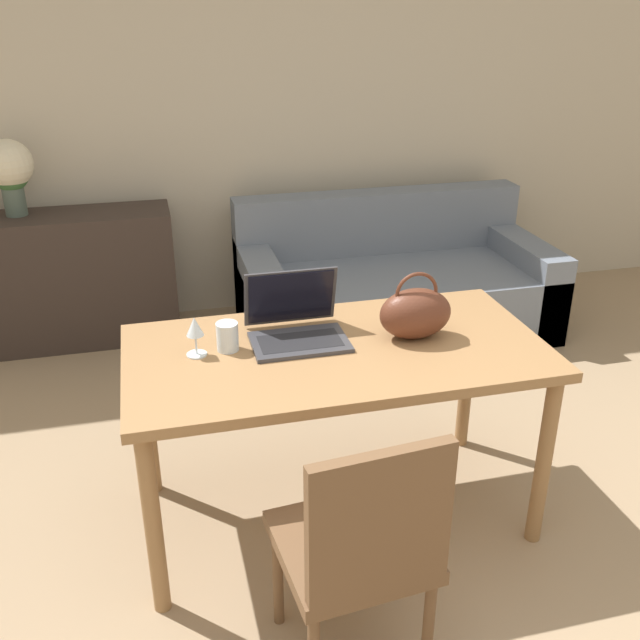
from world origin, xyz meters
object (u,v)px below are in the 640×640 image
object	(u,v)px
chair	(361,545)
couch	(392,287)
flower_vase	(9,170)
laptop	(295,320)
drinking_glass	(227,337)
handbag	(415,313)
wine_glass	(195,330)

from	to	relation	value
chair	couch	world-z (taller)	chair
couch	flower_vase	bearing A→B (deg)	170.97
laptop	drinking_glass	xyz separation A→B (m)	(-0.27, -0.05, -0.01)
laptop	flower_vase	world-z (taller)	flower_vase
drinking_glass	laptop	bearing A→B (deg)	11.02
handbag	flower_vase	distance (m)	2.62
chair	laptop	world-z (taller)	laptop
couch	flower_vase	xyz separation A→B (m)	(-2.20, 0.35, 0.80)
laptop	flower_vase	size ratio (longest dim) A/B	0.83
chair	couch	xyz separation A→B (m)	(0.96, 2.42, -0.23)
wine_glass	handbag	distance (m)	0.83
couch	flower_vase	distance (m)	2.36
chair	couch	distance (m)	2.61
drinking_glass	handbag	world-z (taller)	handbag
wine_glass	couch	bearing A→B (deg)	50.07
wine_glass	flower_vase	xyz separation A→B (m)	(-0.85, 1.96, 0.20)
chair	laptop	xyz separation A→B (m)	(-0.00, 0.88, 0.33)
chair	flower_vase	size ratio (longest dim) A/B	2.09
chair	drinking_glass	size ratio (longest dim) A/B	8.42
couch	handbag	bearing A→B (deg)	-107.36
drinking_glass	handbag	xyz separation A→B (m)	(0.71, -0.07, 0.05)
wine_glass	handbag	world-z (taller)	handbag
laptop	wine_glass	world-z (taller)	laptop
chair	laptop	bearing A→B (deg)	84.65
chair	flower_vase	world-z (taller)	flower_vase
chair	laptop	distance (m)	0.94
chair	laptop	size ratio (longest dim) A/B	2.52
chair	couch	bearing A→B (deg)	62.99
flower_vase	laptop	bearing A→B (deg)	-56.75
wine_glass	handbag	bearing A→B (deg)	-3.55
drinking_glass	handbag	bearing A→B (deg)	-5.40
wine_glass	flower_vase	size ratio (longest dim) A/B	0.35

